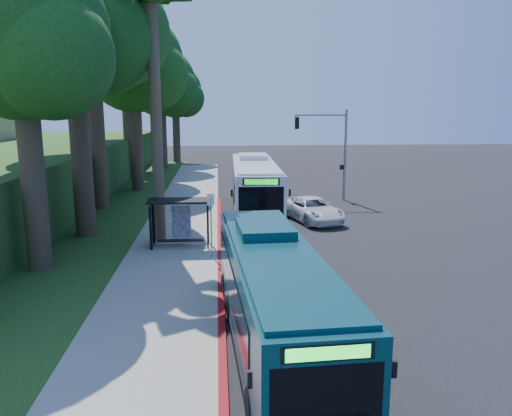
{
  "coord_description": "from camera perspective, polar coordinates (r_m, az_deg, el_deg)",
  "views": [
    {
      "loc": [
        -5.05,
        -27.98,
        7.06
      ],
      "look_at": [
        -2.82,
        1.0,
        1.26
      ],
      "focal_mm": 35.0,
      "sensor_mm": 36.0,
      "label": 1
    }
  ],
  "objects": [
    {
      "name": "tree_3",
      "position": [
        52.94,
        -14.59,
        16.26
      ],
      "size": [
        10.08,
        9.6,
        17.28
      ],
      "color": "#382B1E",
      "rests_on": "ground"
    },
    {
      "name": "grass_verge",
      "position": [
        34.65,
        -17.58,
        -0.96
      ],
      "size": [
        8.0,
        70.0,
        0.06
      ],
      "primitive_type": "cube",
      "color": "#234719",
      "rests_on": "ground"
    },
    {
      "name": "teal_bus",
      "position": [
        14.95,
        2.02,
        -9.91
      ],
      "size": [
        3.07,
        11.53,
        3.4
      ],
      "rotation": [
        0.0,
        0.0,
        0.06
      ],
      "color": "#0B363D",
      "rests_on": "ground"
    },
    {
      "name": "tree_5",
      "position": [
        68.21,
        -9.14,
        12.74
      ],
      "size": [
        7.35,
        7.0,
        12.86
      ],
      "color": "#382B1E",
      "rests_on": "ground"
    },
    {
      "name": "sidewalk",
      "position": [
        28.93,
        -8.75,
        -2.86
      ],
      "size": [
        4.5,
        70.0,
        0.12
      ],
      "primitive_type": "cube",
      "color": "gray",
      "rests_on": "ground"
    },
    {
      "name": "tree_4",
      "position": [
        60.36,
        -10.75,
        13.62
      ],
      "size": [
        8.4,
        8.0,
        14.14
      ],
      "color": "#382B1E",
      "rests_on": "ground"
    },
    {
      "name": "tree_2",
      "position": [
        44.62,
        -13.72,
        15.36
      ],
      "size": [
        8.82,
        8.4,
        15.12
      ],
      "color": "#382B1E",
      "rests_on": "ground"
    },
    {
      "name": "ground",
      "position": [
        29.3,
        5.66,
        -2.72
      ],
      "size": [
        140.0,
        140.0,
        0.0
      ],
      "primitive_type": "plane",
      "color": "black",
      "rests_on": "ground"
    },
    {
      "name": "tree_1",
      "position": [
        37.34,
        -18.31,
        19.47
      ],
      "size": [
        10.5,
        10.0,
        18.26
      ],
      "color": "#382B1E",
      "rests_on": "ground"
    },
    {
      "name": "bus_shelter",
      "position": [
        25.76,
        -9.23,
        -0.64
      ],
      "size": [
        3.2,
        1.51,
        2.55
      ],
      "color": "black",
      "rests_on": "ground"
    },
    {
      "name": "red_curb",
      "position": [
        24.98,
        -4.13,
        -5.01
      ],
      "size": [
        0.25,
        30.0,
        0.13
      ],
      "primitive_type": "cube",
      "color": "maroon",
      "rests_on": "ground"
    },
    {
      "name": "white_bus",
      "position": [
        33.5,
        -0.16,
        2.44
      ],
      "size": [
        3.09,
        13.22,
        3.92
      ],
      "rotation": [
        0.0,
        0.0,
        -0.02
      ],
      "color": "silver",
      "rests_on": "ground"
    },
    {
      "name": "tree_0",
      "position": [
        29.21,
        -20.04,
        18.78
      ],
      "size": [
        8.4,
        8.0,
        15.7
      ],
      "color": "#382B1E",
      "rests_on": "ground"
    },
    {
      "name": "pickup",
      "position": [
        32.02,
        6.48,
        -0.16
      ],
      "size": [
        3.89,
        5.87,
        1.5
      ],
      "primitive_type": "imported",
      "rotation": [
        0.0,
        0.0,
        0.28
      ],
      "color": "silver",
      "rests_on": "ground"
    },
    {
      "name": "traffic_signal_pole",
      "position": [
        39.08,
        8.73,
        7.28
      ],
      "size": [
        4.1,
        0.3,
        7.0
      ],
      "color": "gray",
      "rests_on": "ground"
    },
    {
      "name": "tree_6",
      "position": [
        23.48,
        -25.06,
        16.73
      ],
      "size": [
        7.56,
        7.2,
        13.74
      ],
      "color": "#382B1E",
      "rests_on": "ground"
    },
    {
      "name": "stop_sign_pole",
      "position": [
        23.52,
        -5.16,
        -0.99
      ],
      "size": [
        0.35,
        0.06,
        3.17
      ],
      "color": "gray",
      "rests_on": "ground"
    }
  ]
}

